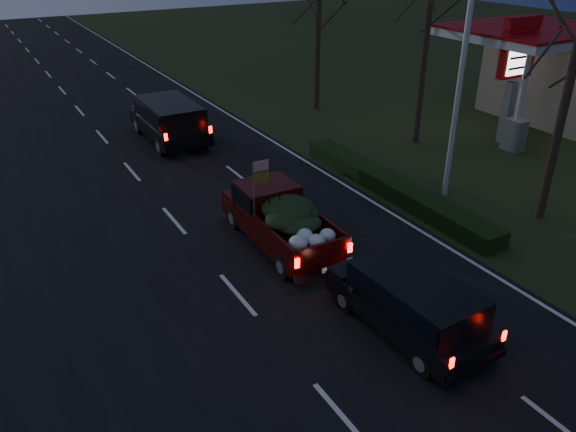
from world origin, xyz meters
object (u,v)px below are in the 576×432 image
pickup_truck (280,216)px  gas_price_pylon (516,60)px  rear_suv (412,300)px  lead_suv (169,117)px  light_pole (465,43)px

pickup_truck → gas_price_pylon: bearing=14.0°
gas_price_pylon → rear_suv: size_ratio=1.27×
lead_suv → rear_suv: (0.29, -16.31, -0.22)m
light_pole → pickup_truck: light_pole is taller
gas_price_pylon → pickup_truck: size_ratio=1.13×
gas_price_pylon → lead_suv: 15.65m
lead_suv → gas_price_pylon: bearing=-29.8°
light_pole → rear_suv: size_ratio=2.09×
pickup_truck → rear_suv: 5.44m
lead_suv → rear_suv: lead_suv is taller
light_pole → gas_price_pylon: bearing=24.7°
gas_price_pylon → lead_suv: gas_price_pylon is taller
light_pole → lead_suv: bearing=122.2°
rear_suv → light_pole: bearing=38.1°
light_pole → pickup_truck: bearing=-179.2°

